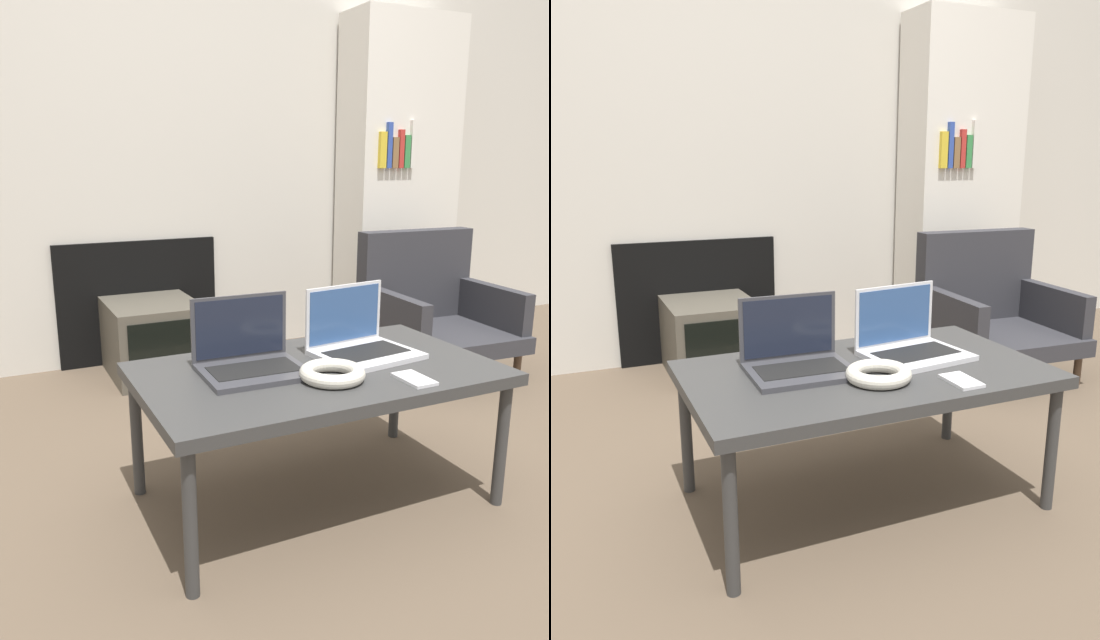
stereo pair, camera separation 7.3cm
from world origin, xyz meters
The scene contains 10 objects.
ground_plane centered at (0.00, 0.00, 0.00)m, with size 14.00×14.00×0.00m, color brown.
wall_back centered at (0.00, 1.96, 1.29)m, with size 7.00×0.08×2.60m.
table centered at (0.00, 0.28, 0.40)m, with size 1.07×0.62×0.43m.
laptop_left centered at (-0.19, 0.35, 0.48)m, with size 0.31×0.25×0.21m.
laptop_right centered at (0.19, 0.35, 0.48)m, with size 0.33×0.28×0.21m.
headphones centered at (-0.01, 0.17, 0.45)m, with size 0.19×0.19×0.04m.
phone centered at (0.19, 0.07, 0.44)m, with size 0.07×0.12×0.01m.
tv centered at (-0.15, 1.66, 0.18)m, with size 0.42×0.49×0.37m.
armchair centered at (1.14, 1.16, 0.32)m, with size 0.66×0.64×0.69m.
bookshelf centered at (1.34, 1.76, 0.90)m, with size 0.65×0.32×1.80m.
Camera 1 is at (-0.88, -1.26, 1.04)m, focal length 35.00 mm.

